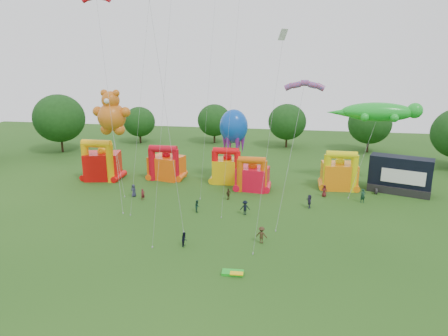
% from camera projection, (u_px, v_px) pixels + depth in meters
% --- Properties ---
extents(ground, '(160.00, 160.00, 0.00)m').
position_uv_depth(ground, '(180.00, 277.00, 36.06)').
color(ground, '#1E4814').
rests_on(ground, ground).
extents(tree_ring, '(126.16, 128.29, 12.07)m').
position_uv_depth(tree_ring, '(166.00, 209.00, 35.19)').
color(tree_ring, '#352314').
rests_on(tree_ring, ground).
extents(bouncy_castle_0, '(6.13, 5.31, 6.81)m').
position_uv_depth(bouncy_castle_0, '(102.00, 164.00, 64.73)').
color(bouncy_castle_0, red).
rests_on(bouncy_castle_0, ground).
extents(bouncy_castle_1, '(5.90, 5.17, 5.83)m').
position_uv_depth(bouncy_castle_1, '(166.00, 165.00, 65.13)').
color(bouncy_castle_1, '#FF5B0D').
rests_on(bouncy_castle_1, ground).
extents(bouncy_castle_2, '(4.72, 3.88, 5.92)m').
position_uv_depth(bouncy_castle_2, '(227.00, 169.00, 62.99)').
color(bouncy_castle_2, '#E5B40C').
rests_on(bouncy_castle_2, ground).
extents(bouncy_castle_3, '(4.95, 4.19, 5.36)m').
position_uv_depth(bouncy_castle_3, '(252.00, 177.00, 59.58)').
color(bouncy_castle_3, red).
rests_on(bouncy_castle_3, ground).
extents(bouncy_castle_4, '(5.28, 4.39, 6.10)m').
position_uv_depth(bouncy_castle_4, '(339.00, 174.00, 60.05)').
color(bouncy_castle_4, orange).
rests_on(bouncy_castle_4, ground).
extents(stage_trailer, '(9.09, 5.83, 5.41)m').
position_uv_depth(stage_trailer, '(400.00, 175.00, 58.30)').
color(stage_trailer, black).
rests_on(stage_trailer, ground).
extents(teddy_bear_kite, '(5.60, 4.57, 15.02)m').
position_uv_depth(teddy_bear_kite, '(114.00, 134.00, 56.78)').
color(teddy_bear_kite, '#CF6317').
rests_on(teddy_bear_kite, ground).
extents(gecko_kite, '(13.85, 9.98, 12.89)m').
position_uv_depth(gecko_kite, '(367.00, 145.00, 58.75)').
color(gecko_kite, green).
rests_on(gecko_kite, ground).
extents(octopus_kite, '(4.69, 6.60, 11.60)m').
position_uv_depth(octopus_kite, '(236.00, 142.00, 62.21)').
color(octopus_kite, '#0B45B2').
rests_on(octopus_kite, ground).
extents(parafoil_kites, '(32.59, 14.86, 29.44)m').
position_uv_depth(parafoil_kites, '(138.00, 106.00, 49.70)').
color(parafoil_kites, red).
rests_on(parafoil_kites, ground).
extents(diamond_kites, '(18.89, 21.97, 37.84)m').
position_uv_depth(diamond_kites, '(201.00, 86.00, 46.71)').
color(diamond_kites, red).
rests_on(diamond_kites, ground).
extents(folded_kite_bundle, '(2.05, 1.18, 0.31)m').
position_uv_depth(folded_kite_bundle, '(233.00, 273.00, 36.55)').
color(folded_kite_bundle, green).
rests_on(folded_kite_bundle, ground).
extents(spectator_0, '(0.98, 0.74, 1.81)m').
position_uv_depth(spectator_0, '(134.00, 191.00, 56.87)').
color(spectator_0, '#25263E').
rests_on(spectator_0, ground).
extents(spectator_1, '(0.69, 0.72, 1.66)m').
position_uv_depth(spectator_1, '(143.00, 195.00, 55.44)').
color(spectator_1, '#59191D').
rests_on(spectator_1, ground).
extents(spectator_2, '(0.76, 0.89, 1.60)m').
position_uv_depth(spectator_2, '(197.00, 206.00, 51.25)').
color(spectator_2, '#183C2B').
rests_on(spectator_2, ground).
extents(spectator_3, '(1.34, 0.93, 1.89)m').
position_uv_depth(spectator_3, '(245.00, 208.00, 50.26)').
color(spectator_3, black).
rests_on(spectator_3, ground).
extents(spectator_4, '(0.89, 1.00, 1.62)m').
position_uv_depth(spectator_4, '(228.00, 194.00, 55.66)').
color(spectator_4, '#422D1A').
rests_on(spectator_4, ground).
extents(spectator_5, '(0.80, 1.73, 1.80)m').
position_uv_depth(spectator_5, '(309.00, 201.00, 52.64)').
color(spectator_5, '#2A253E').
rests_on(spectator_5, ground).
extents(spectator_6, '(0.95, 0.73, 1.73)m').
position_uv_depth(spectator_6, '(324.00, 191.00, 56.87)').
color(spectator_6, '#561819').
rests_on(spectator_6, ground).
extents(spectator_7, '(0.82, 0.65, 1.97)m').
position_uv_depth(spectator_7, '(363.00, 196.00, 54.49)').
color(spectator_7, '#163926').
rests_on(spectator_7, ground).
extents(spectator_8, '(0.60, 0.76, 1.55)m').
position_uv_depth(spectator_8, '(184.00, 239.00, 41.88)').
color(spectator_8, black).
rests_on(spectator_8, ground).
extents(spectator_9, '(1.32, 0.90, 1.88)m').
position_uv_depth(spectator_9, '(262.00, 235.00, 42.50)').
color(spectator_9, '#3C2918').
rests_on(spectator_9, ground).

